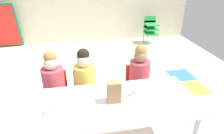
{
  "coord_description": "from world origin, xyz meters",
  "views": [
    {
      "loc": [
        -0.01,
        -2.4,
        1.73
      ],
      "look_at": [
        0.32,
        -0.63,
        0.83
      ],
      "focal_mm": 31.34,
      "sensor_mm": 36.0,
      "label": 1
    }
  ],
  "objects_px": {
    "paper_plate_near_edge": "(49,112)",
    "donut_powdered_loose": "(133,93)",
    "craft_table": "(103,107)",
    "kid_chair_green_stack": "(151,28)",
    "paper_bag_brown": "(114,92)",
    "donut_powdered_on_plate": "(49,111)",
    "seated_child_middle_seat": "(85,77)",
    "seated_child_far_right": "(139,72)",
    "seated_child_near_camera": "(54,80)"
  },
  "relations": [
    {
      "from": "seated_child_near_camera",
      "to": "kid_chair_green_stack",
      "type": "relative_size",
      "value": 1.35
    },
    {
      "from": "seated_child_near_camera",
      "to": "seated_child_middle_seat",
      "type": "bearing_deg",
      "value": 0.0
    },
    {
      "from": "craft_table",
      "to": "paper_bag_brown",
      "type": "xyz_separation_m",
      "value": [
        0.11,
        0.0,
        0.16
      ]
    },
    {
      "from": "kid_chair_green_stack",
      "to": "donut_powdered_on_plate",
      "type": "relative_size",
      "value": 6.28
    },
    {
      "from": "craft_table",
      "to": "donut_powdered_on_plate",
      "type": "relative_size",
      "value": 17.16
    },
    {
      "from": "donut_powdered_loose",
      "to": "kid_chair_green_stack",
      "type": "bearing_deg",
      "value": 66.02
    },
    {
      "from": "donut_powdered_on_plate",
      "to": "donut_powdered_loose",
      "type": "relative_size",
      "value": 1.05
    },
    {
      "from": "seated_child_far_right",
      "to": "paper_bag_brown",
      "type": "relative_size",
      "value": 4.17
    },
    {
      "from": "seated_child_far_right",
      "to": "paper_plate_near_edge",
      "type": "xyz_separation_m",
      "value": [
        -1.05,
        -0.64,
        0.03
      ]
    },
    {
      "from": "paper_bag_brown",
      "to": "kid_chair_green_stack",
      "type": "bearing_deg",
      "value": 63.36
    },
    {
      "from": "donut_powdered_on_plate",
      "to": "paper_plate_near_edge",
      "type": "bearing_deg",
      "value": 0.0
    },
    {
      "from": "seated_child_middle_seat",
      "to": "paper_bag_brown",
      "type": "relative_size",
      "value": 4.17
    },
    {
      "from": "paper_bag_brown",
      "to": "paper_plate_near_edge",
      "type": "distance_m",
      "value": 0.62
    },
    {
      "from": "seated_child_middle_seat",
      "to": "donut_powdered_on_plate",
      "type": "relative_size",
      "value": 8.47
    },
    {
      "from": "seated_child_middle_seat",
      "to": "paper_bag_brown",
      "type": "xyz_separation_m",
      "value": [
        0.25,
        -0.59,
        0.14
      ]
    },
    {
      "from": "paper_plate_near_edge",
      "to": "seated_child_middle_seat",
      "type": "bearing_deg",
      "value": 61.03
    },
    {
      "from": "seated_child_middle_seat",
      "to": "kid_chair_green_stack",
      "type": "relative_size",
      "value": 1.35
    },
    {
      "from": "craft_table",
      "to": "seated_child_middle_seat",
      "type": "relative_size",
      "value": 2.03
    },
    {
      "from": "paper_plate_near_edge",
      "to": "paper_bag_brown",
      "type": "bearing_deg",
      "value": 5.43
    },
    {
      "from": "paper_plate_near_edge",
      "to": "donut_powdered_loose",
      "type": "bearing_deg",
      "value": 10.01
    },
    {
      "from": "seated_child_middle_seat",
      "to": "paper_plate_near_edge",
      "type": "xyz_separation_m",
      "value": [
        -0.36,
        -0.64,
        0.03
      ]
    },
    {
      "from": "donut_powdered_on_plate",
      "to": "paper_bag_brown",
      "type": "bearing_deg",
      "value": 5.43
    },
    {
      "from": "craft_table",
      "to": "kid_chair_green_stack",
      "type": "bearing_deg",
      "value": 61.77
    },
    {
      "from": "paper_plate_near_edge",
      "to": "donut_powdered_on_plate",
      "type": "relative_size",
      "value": 1.66
    },
    {
      "from": "seated_child_near_camera",
      "to": "seated_child_far_right",
      "type": "height_order",
      "value": "same"
    },
    {
      "from": "seated_child_middle_seat",
      "to": "donut_powdered_on_plate",
      "type": "height_order",
      "value": "seated_child_middle_seat"
    },
    {
      "from": "seated_child_far_right",
      "to": "seated_child_middle_seat",
      "type": "bearing_deg",
      "value": 180.0
    },
    {
      "from": "paper_plate_near_edge",
      "to": "donut_powdered_on_plate",
      "type": "height_order",
      "value": "donut_powdered_on_plate"
    },
    {
      "from": "craft_table",
      "to": "seated_child_far_right",
      "type": "xyz_separation_m",
      "value": [
        0.56,
        0.59,
        0.02
      ]
    },
    {
      "from": "kid_chair_green_stack",
      "to": "paper_plate_near_edge",
      "type": "bearing_deg",
      "value": -124.31
    },
    {
      "from": "craft_table",
      "to": "seated_child_near_camera",
      "type": "height_order",
      "value": "seated_child_near_camera"
    },
    {
      "from": "paper_bag_brown",
      "to": "donut_powdered_on_plate",
      "type": "distance_m",
      "value": 0.62
    },
    {
      "from": "paper_bag_brown",
      "to": "paper_plate_near_edge",
      "type": "relative_size",
      "value": 1.22
    },
    {
      "from": "paper_bag_brown",
      "to": "donut_powdered_loose",
      "type": "distance_m",
      "value": 0.25
    },
    {
      "from": "seated_child_near_camera",
      "to": "paper_bag_brown",
      "type": "xyz_separation_m",
      "value": [
        0.62,
        -0.59,
        0.14
      ]
    },
    {
      "from": "donut_powdered_on_plate",
      "to": "kid_chair_green_stack",
      "type": "bearing_deg",
      "value": 55.69
    },
    {
      "from": "seated_child_near_camera",
      "to": "craft_table",
      "type": "bearing_deg",
      "value": -48.92
    },
    {
      "from": "paper_bag_brown",
      "to": "craft_table",
      "type": "bearing_deg",
      "value": -179.88
    },
    {
      "from": "seated_child_middle_seat",
      "to": "paper_plate_near_edge",
      "type": "distance_m",
      "value": 0.74
    },
    {
      "from": "craft_table",
      "to": "seated_child_near_camera",
      "type": "relative_size",
      "value": 2.03
    },
    {
      "from": "seated_child_near_camera",
      "to": "donut_powdered_on_plate",
      "type": "relative_size",
      "value": 8.47
    },
    {
      "from": "kid_chair_green_stack",
      "to": "seated_child_near_camera",
      "type": "bearing_deg",
      "value": -130.73
    },
    {
      "from": "craft_table",
      "to": "paper_plate_near_edge",
      "type": "height_order",
      "value": "paper_plate_near_edge"
    },
    {
      "from": "paper_plate_near_edge",
      "to": "donut_powdered_on_plate",
      "type": "bearing_deg",
      "value": 0.0
    },
    {
      "from": "seated_child_far_right",
      "to": "donut_powdered_on_plate",
      "type": "height_order",
      "value": "seated_child_far_right"
    },
    {
      "from": "donut_powdered_loose",
      "to": "seated_child_near_camera",
      "type": "bearing_deg",
      "value": 149.29
    },
    {
      "from": "seated_child_far_right",
      "to": "craft_table",
      "type": "bearing_deg",
      "value": -133.56
    },
    {
      "from": "kid_chair_green_stack",
      "to": "donut_powdered_loose",
      "type": "relative_size",
      "value": 6.6
    },
    {
      "from": "craft_table",
      "to": "kid_chair_green_stack",
      "type": "height_order",
      "value": "kid_chair_green_stack"
    },
    {
      "from": "paper_plate_near_edge",
      "to": "donut_powdered_on_plate",
      "type": "distance_m",
      "value": 0.02
    }
  ]
}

